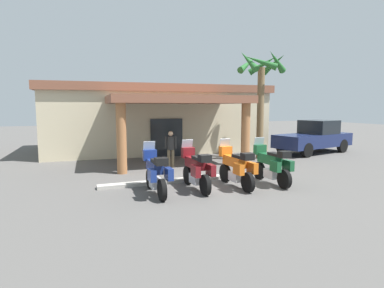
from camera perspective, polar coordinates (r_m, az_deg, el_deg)
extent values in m
plane|color=#514F4C|center=(11.93, 4.27, -6.71)|extent=(80.00, 80.00, 0.00)
cube|color=beige|center=(20.79, -6.73, 4.01)|extent=(13.31, 7.02, 3.59)
cube|color=#1E2328|center=(17.67, -4.58, 1.14)|extent=(1.80, 0.19, 2.10)
cube|color=brown|center=(15.56, -2.80, 7.92)|extent=(6.68, 4.62, 0.35)
cylinder|color=#9E663D|center=(13.36, -12.54, 0.95)|extent=(0.41, 0.41, 2.92)
cylinder|color=#9E663D|center=(15.03, 9.57, 1.64)|extent=(0.41, 0.41, 2.92)
cube|color=brown|center=(20.79, -6.81, 9.57)|extent=(13.73, 7.43, 0.44)
cylinder|color=black|center=(10.95, -7.54, -6.19)|extent=(0.14, 0.66, 0.66)
cylinder|color=black|center=(9.49, -5.39, -8.19)|extent=(0.14, 0.66, 0.66)
cube|color=silver|center=(10.19, -6.51, -6.94)|extent=(0.32, 0.56, 0.32)
cube|color=navy|center=(10.22, -6.76, -3.97)|extent=(0.31, 1.15, 0.34)
cube|color=black|center=(9.85, -6.29, -3.07)|extent=(0.28, 0.60, 0.10)
cube|color=navy|center=(10.78, -7.58, -1.97)|extent=(0.44, 0.24, 0.36)
cube|color=#B2BCC6|center=(10.82, -7.70, -0.44)|extent=(0.40, 0.12, 0.36)
cube|color=navy|center=(9.47, -7.19, -5.57)|extent=(0.18, 0.44, 0.36)
cube|color=navy|center=(9.60, -4.15, -5.37)|extent=(0.18, 0.44, 0.36)
cube|color=black|center=(9.36, -5.53, -3.14)|extent=(0.36, 0.32, 0.22)
cylinder|color=black|center=(11.43, -0.75, -5.59)|extent=(0.14, 0.66, 0.66)
cylinder|color=black|center=(10.03, 2.38, -7.36)|extent=(0.14, 0.66, 0.66)
cube|color=silver|center=(10.69, 0.76, -6.24)|extent=(0.32, 0.56, 0.32)
cube|color=maroon|center=(10.72, 0.47, -3.42)|extent=(0.30, 1.15, 0.34)
cube|color=black|center=(10.37, 1.18, -2.54)|extent=(0.28, 0.60, 0.10)
cube|color=maroon|center=(11.26, -0.72, -1.53)|extent=(0.44, 0.24, 0.36)
cube|color=#B2BCC6|center=(11.30, -0.86, -0.07)|extent=(0.40, 0.12, 0.36)
cube|color=maroon|center=(9.97, 0.67, -4.90)|extent=(0.18, 0.44, 0.36)
cube|color=maroon|center=(10.17, 3.40, -4.68)|extent=(0.18, 0.44, 0.36)
cube|color=black|center=(9.90, 2.29, -2.57)|extent=(0.36, 0.32, 0.22)
cylinder|color=black|center=(11.82, 5.94, -5.21)|extent=(0.16, 0.66, 0.66)
cylinder|color=black|center=(10.51, 9.97, -6.79)|extent=(0.16, 0.66, 0.66)
cube|color=silver|center=(11.13, 7.90, -5.78)|extent=(0.33, 0.57, 0.32)
cube|color=orange|center=(11.16, 7.56, -3.08)|extent=(0.33, 1.16, 0.34)
cube|color=black|center=(10.82, 8.50, -2.22)|extent=(0.29, 0.61, 0.10)
cube|color=orange|center=(11.66, 6.04, -1.29)|extent=(0.45, 0.25, 0.36)
cube|color=#B2BCC6|center=(11.69, 5.87, 0.12)|extent=(0.40, 0.13, 0.36)
cube|color=orange|center=(10.41, 8.37, -4.47)|extent=(0.19, 0.44, 0.36)
cube|color=orange|center=(10.68, 10.77, -4.23)|extent=(0.19, 0.44, 0.36)
cube|color=black|center=(10.39, 9.92, -2.22)|extent=(0.37, 0.33, 0.22)
cylinder|color=black|center=(12.48, 11.95, -4.68)|extent=(0.15, 0.66, 0.66)
cylinder|color=black|center=(11.24, 16.21, -6.08)|extent=(0.15, 0.66, 0.66)
cube|color=silver|center=(11.82, 14.04, -5.18)|extent=(0.32, 0.56, 0.32)
cube|color=#19512D|center=(11.85, 13.70, -2.63)|extent=(0.31, 1.15, 0.34)
cube|color=black|center=(11.54, 14.71, -1.81)|extent=(0.28, 0.60, 0.10)
cube|color=#19512D|center=(12.33, 12.09, -0.96)|extent=(0.44, 0.24, 0.36)
cube|color=#B2BCC6|center=(12.37, 11.92, 0.37)|extent=(0.40, 0.12, 0.36)
cube|color=#19512D|center=(11.12, 14.75, -3.90)|extent=(0.18, 0.44, 0.36)
cube|color=#19512D|center=(11.43, 16.88, -3.69)|extent=(0.18, 0.44, 0.36)
cube|color=black|center=(11.13, 16.20, -1.80)|extent=(0.36, 0.32, 0.22)
cylinder|color=brown|center=(14.54, -3.47, -2.60)|extent=(0.14, 0.14, 0.82)
cylinder|color=brown|center=(14.54, -4.18, -2.61)|extent=(0.14, 0.14, 0.82)
cylinder|color=#262626|center=(14.44, -3.85, 0.15)|extent=(0.32, 0.32, 0.58)
cylinder|color=#262626|center=(14.45, -2.98, 0.28)|extent=(0.09, 0.09, 0.55)
cylinder|color=#262626|center=(14.43, -4.72, 0.25)|extent=(0.09, 0.09, 0.55)
sphere|color=tan|center=(14.40, -3.86, 1.86)|extent=(0.22, 0.22, 0.22)
cylinder|color=black|center=(22.17, 21.59, 0.14)|extent=(0.84, 0.42, 0.80)
cylinder|color=black|center=(21.26, 25.35, -0.30)|extent=(0.84, 0.42, 0.80)
cylinder|color=black|center=(19.48, 15.89, -0.50)|extent=(0.84, 0.42, 0.80)
cylinder|color=black|center=(18.44, 19.91, -1.04)|extent=(0.84, 0.42, 0.80)
cube|color=#19234C|center=(20.26, 20.87, 0.66)|extent=(5.49, 3.01, 0.75)
cube|color=black|center=(20.61, 21.77, 2.88)|extent=(2.14, 2.10, 0.80)
cylinder|color=brown|center=(17.29, 12.15, 5.36)|extent=(0.36, 0.36, 4.80)
cone|color=#236028|center=(17.98, 14.43, 13.72)|extent=(0.58, 1.69, 1.06)
cone|color=#236028|center=(18.26, 12.62, 13.74)|extent=(1.50, 1.29, 1.14)
cone|color=#236028|center=(17.85, 9.95, 13.96)|extent=(1.61, 1.08, 1.14)
cone|color=#236028|center=(16.94, 10.09, 14.55)|extent=(0.49, 1.57, 1.30)
cone|color=#236028|center=(16.60, 12.23, 14.22)|extent=(1.58, 1.28, 0.92)
cone|color=#236028|center=(17.06, 14.94, 14.14)|extent=(1.61, 1.12, 1.11)
cube|color=#ADA89E|center=(12.13, 1.70, -6.17)|extent=(7.65, 0.36, 0.12)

